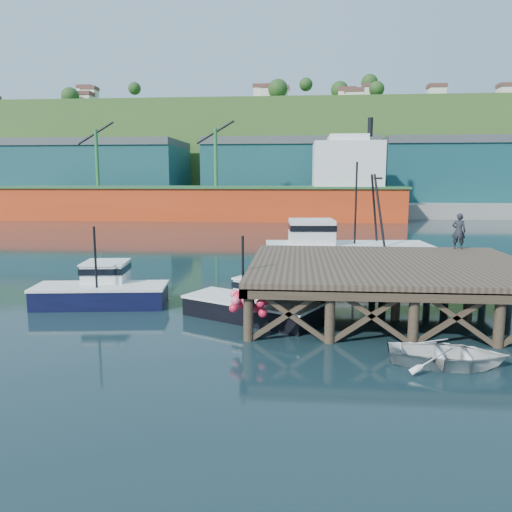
# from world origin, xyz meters

# --- Properties ---
(ground) EXTENTS (300.00, 300.00, 0.00)m
(ground) POSITION_xyz_m (0.00, 0.00, 0.00)
(ground) COLOR black
(ground) RESTS_ON ground
(wharf) EXTENTS (12.00, 10.00, 2.62)m
(wharf) POSITION_xyz_m (5.50, -0.19, 1.94)
(wharf) COLOR brown
(wharf) RESTS_ON ground
(far_quay) EXTENTS (160.00, 40.00, 2.00)m
(far_quay) POSITION_xyz_m (0.00, 70.00, 1.00)
(far_quay) COLOR gray
(far_quay) RESTS_ON ground
(warehouse_left) EXTENTS (32.00, 16.00, 9.00)m
(warehouse_left) POSITION_xyz_m (-35.00, 65.00, 6.50)
(warehouse_left) COLOR #184751
(warehouse_left) RESTS_ON far_quay
(warehouse_mid) EXTENTS (28.00, 16.00, 9.00)m
(warehouse_mid) POSITION_xyz_m (0.00, 65.00, 6.50)
(warehouse_mid) COLOR #184751
(warehouse_mid) RESTS_ON far_quay
(warehouse_right) EXTENTS (30.00, 16.00, 9.00)m
(warehouse_right) POSITION_xyz_m (30.00, 65.00, 6.50)
(warehouse_right) COLOR #184751
(warehouse_right) RESTS_ON far_quay
(cargo_ship) EXTENTS (55.50, 10.00, 13.75)m
(cargo_ship) POSITION_xyz_m (-8.46, 48.00, 3.31)
(cargo_ship) COLOR red
(cargo_ship) RESTS_ON ground
(hillside) EXTENTS (220.00, 50.00, 22.00)m
(hillside) POSITION_xyz_m (0.00, 100.00, 11.00)
(hillside) COLOR #2D511E
(hillside) RESTS_ON ground
(boat_navy) EXTENTS (6.07, 3.54, 3.66)m
(boat_navy) POSITION_xyz_m (-7.33, -0.18, 0.74)
(boat_navy) COLOR black
(boat_navy) RESTS_ON ground
(boat_black) EXTENTS (5.96, 5.05, 3.49)m
(boat_black) POSITION_xyz_m (-0.26, -1.76, 0.64)
(boat_black) COLOR black
(boat_black) RESTS_ON ground
(trawler) EXTENTS (10.25, 4.34, 6.69)m
(trawler) POSITION_xyz_m (4.33, 9.24, 1.38)
(trawler) COLOR #D7BE8B
(trawler) RESTS_ON ground
(dinghy) EXTENTS (3.83, 2.95, 0.73)m
(dinghy) POSITION_xyz_m (6.13, -6.58, 0.37)
(dinghy) COLOR silver
(dinghy) RESTS_ON ground
(dockworker) EXTENTS (0.78, 0.64, 1.83)m
(dockworker) POSITION_xyz_m (9.68, 4.40, 3.04)
(dockworker) COLOR black
(dockworker) RESTS_ON wharf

